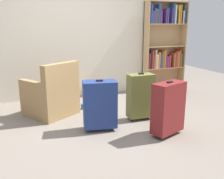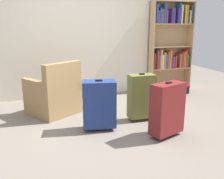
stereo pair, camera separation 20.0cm
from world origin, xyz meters
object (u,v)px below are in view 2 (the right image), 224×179
object	(u,v)px
bookshelf	(170,43)
suitcase_dark_red	(167,109)
suitcase_navy_blue	(99,104)
suitcase_olive	(141,96)
storage_box	(179,89)
armchair	(54,96)
mug	(86,106)

from	to	relation	value
bookshelf	suitcase_dark_red	world-z (taller)	bookshelf
suitcase_dark_red	suitcase_navy_blue	bearing A→B (deg)	147.46
suitcase_olive	bookshelf	bearing A→B (deg)	48.44
bookshelf	suitcase_olive	size ratio (longest dim) A/B	2.61
storage_box	armchair	bearing A→B (deg)	-169.79
armchair	storage_box	distance (m)	2.81
suitcase_navy_blue	suitcase_olive	world-z (taller)	suitcase_olive
bookshelf	mug	bearing A→B (deg)	-159.97
suitcase_navy_blue	suitcase_olive	size ratio (longest dim) A/B	0.98
armchair	storage_box	xyz separation A→B (m)	(2.75, 0.50, -0.21)
suitcase_navy_blue	mug	bearing A→B (deg)	89.60
armchair	suitcase_navy_blue	xyz separation A→B (m)	(0.55, -0.89, 0.07)
suitcase_dark_red	suitcase_olive	size ratio (longest dim) A/B	1.01
armchair	suitcase_olive	distance (m)	1.48
suitcase_navy_blue	bookshelf	bearing A→B (deg)	39.29
bookshelf	suitcase_dark_red	bearing A→B (deg)	-120.71
mug	storage_box	distance (m)	2.24
armchair	suitcase_olive	bearing A→B (deg)	-30.07
bookshelf	suitcase_navy_blue	size ratio (longest dim) A/B	2.67
storage_box	mug	bearing A→B (deg)	-169.37
storage_box	suitcase_navy_blue	size ratio (longest dim) A/B	0.52
suitcase_dark_red	armchair	bearing A→B (deg)	133.85
bookshelf	mug	world-z (taller)	bookshelf
suitcase_navy_blue	suitcase_dark_red	bearing A→B (deg)	-32.54
mug	suitcase_olive	xyz separation A→B (m)	(0.72, -0.82, 0.34)
suitcase_navy_blue	suitcase_dark_red	size ratio (longest dim) A/B	0.97
mug	storage_box	xyz separation A→B (m)	(2.20, 0.41, 0.05)
armchair	suitcase_navy_blue	distance (m)	1.05
suitcase_olive	armchair	bearing A→B (deg)	149.93
armchair	bookshelf	bearing A→B (deg)	17.77
storage_box	suitcase_olive	world-z (taller)	suitcase_olive
armchair	suitcase_navy_blue	size ratio (longest dim) A/B	1.31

